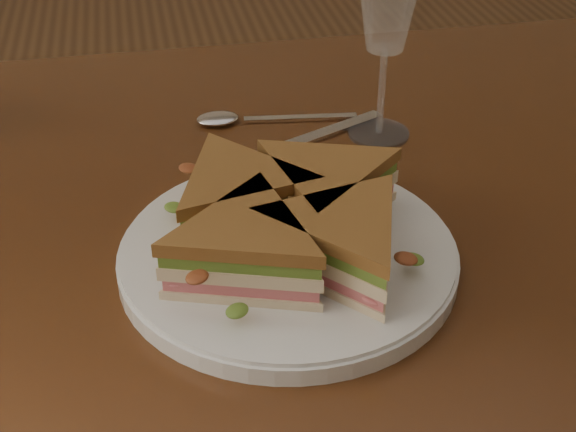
{
  "coord_description": "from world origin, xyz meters",
  "views": [
    {
      "loc": [
        -0.07,
        -0.65,
        1.18
      ],
      "look_at": [
        0.04,
        -0.1,
        0.8
      ],
      "focal_mm": 50.0,
      "sensor_mm": 36.0,
      "label": 1
    }
  ],
  "objects_px": {
    "plate": "(288,256)",
    "spoon": "(238,119)",
    "knife": "(298,143)",
    "sandwich_wedges": "(288,221)",
    "wine_glass": "(388,4)",
    "table": "(228,284)"
  },
  "relations": [
    {
      "from": "table",
      "to": "sandwich_wedges",
      "type": "height_order",
      "value": "sandwich_wedges"
    },
    {
      "from": "spoon",
      "to": "knife",
      "type": "distance_m",
      "value": 0.09
    },
    {
      "from": "plate",
      "to": "knife",
      "type": "relative_size",
      "value": 1.46
    },
    {
      "from": "plate",
      "to": "wine_glass",
      "type": "relative_size",
      "value": 1.41
    },
    {
      "from": "sandwich_wedges",
      "to": "knife",
      "type": "bearing_deg",
      "value": 75.71
    },
    {
      "from": "spoon",
      "to": "wine_glass",
      "type": "height_order",
      "value": "wine_glass"
    },
    {
      "from": "sandwich_wedges",
      "to": "knife",
      "type": "distance_m",
      "value": 0.22
    },
    {
      "from": "sandwich_wedges",
      "to": "wine_glass",
      "type": "distance_m",
      "value": 0.28
    },
    {
      "from": "knife",
      "to": "wine_glass",
      "type": "relative_size",
      "value": 0.97
    },
    {
      "from": "wine_glass",
      "to": "spoon",
      "type": "bearing_deg",
      "value": 158.26
    },
    {
      "from": "plate",
      "to": "spoon",
      "type": "bearing_deg",
      "value": 91.07
    },
    {
      "from": "table",
      "to": "wine_glass",
      "type": "relative_size",
      "value": 5.76
    },
    {
      "from": "spoon",
      "to": "knife",
      "type": "height_order",
      "value": "spoon"
    },
    {
      "from": "plate",
      "to": "knife",
      "type": "xyz_separation_m",
      "value": [
        0.05,
        0.21,
        -0.01
      ]
    },
    {
      "from": "wine_glass",
      "to": "knife",
      "type": "bearing_deg",
      "value": -177.26
    },
    {
      "from": "table",
      "to": "spoon",
      "type": "height_order",
      "value": "spoon"
    },
    {
      "from": "sandwich_wedges",
      "to": "knife",
      "type": "xyz_separation_m",
      "value": [
        0.05,
        0.21,
        -0.04
      ]
    },
    {
      "from": "knife",
      "to": "table",
      "type": "bearing_deg",
      "value": -157.21
    },
    {
      "from": "plate",
      "to": "spoon",
      "type": "height_order",
      "value": "plate"
    },
    {
      "from": "table",
      "to": "sandwich_wedges",
      "type": "xyz_separation_m",
      "value": [
        0.04,
        -0.1,
        0.14
      ]
    },
    {
      "from": "knife",
      "to": "wine_glass",
      "type": "bearing_deg",
      "value": -21.74
    },
    {
      "from": "spoon",
      "to": "wine_glass",
      "type": "relative_size",
      "value": 0.88
    }
  ]
}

